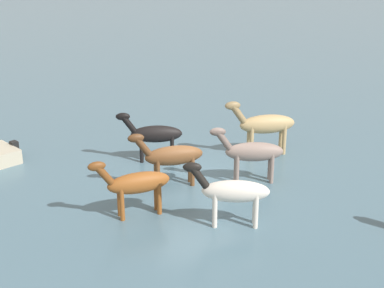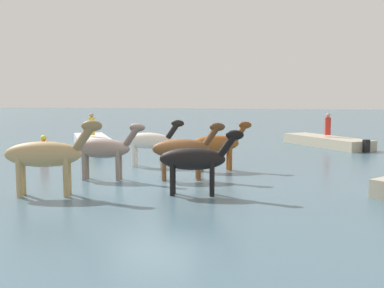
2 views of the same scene
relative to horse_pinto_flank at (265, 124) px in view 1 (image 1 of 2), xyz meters
The scene contains 7 objects.
ground_plane 3.57m from the horse_pinto_flank, 137.46° to the left, with size 170.52×170.52×0.00m, color #476675.
horse_pinto_flank is the anchor object (origin of this frame).
horse_dun_straggler 4.04m from the horse_pinto_flank, 103.89° to the left, with size 0.80×2.34×1.80m.
horse_mid_herd 2.63m from the horse_pinto_flank, 167.92° to the left, with size 0.76×2.40×1.86m.
horse_gray_outer 5.67m from the horse_pinto_flank, 168.22° to the left, with size 0.60×2.34×1.82m.
horse_rear_stallion 4.37m from the horse_pinto_flank, 135.32° to the left, with size 1.16×2.36×1.86m.
horse_lead 6.45m from the horse_pinto_flank, 143.49° to the left, with size 1.31×2.23×1.79m.
Camera 1 is at (-16.00, -0.99, 7.03)m, focal length 49.61 mm.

